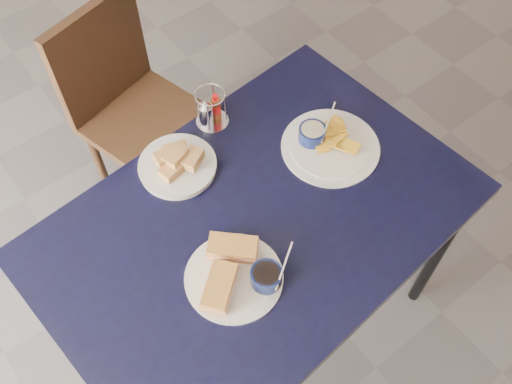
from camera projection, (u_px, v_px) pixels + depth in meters
ground at (205, 304)px, 2.36m from camera, size 6.00×6.00×0.00m
dining_table at (256, 228)px, 1.77m from camera, size 1.37×0.98×0.75m
chair_far at (130, 95)px, 2.30m from camera, size 0.52×0.51×0.91m
sandwich_plate at (237, 272)px, 1.59m from camera, size 0.30×0.28×0.12m
plantain_plate at (326, 142)px, 1.86m from camera, size 0.32×0.32×0.12m
bread_basket at (177, 164)px, 1.80m from camera, size 0.25×0.25×0.08m
condiment_caddy at (210, 111)px, 1.88m from camera, size 0.11×0.11×0.14m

